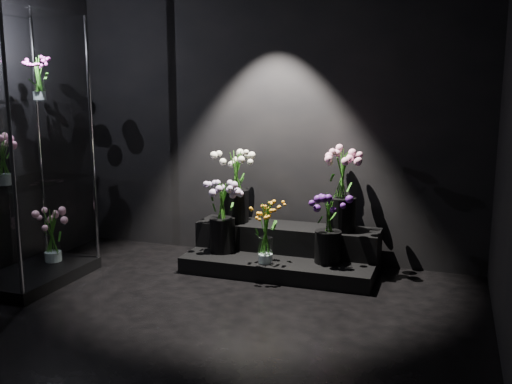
% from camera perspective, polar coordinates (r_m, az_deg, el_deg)
% --- Properties ---
extents(floor, '(4.00, 4.00, 0.00)m').
position_cam_1_polar(floor, '(3.96, -7.60, -14.30)').
color(floor, black).
rests_on(floor, ground).
extents(wall_back, '(4.00, 0.00, 4.00)m').
position_cam_1_polar(wall_back, '(5.45, 1.57, 7.90)').
color(wall_back, black).
rests_on(wall_back, floor).
extents(display_riser, '(1.71, 0.76, 0.38)m').
position_cam_1_polar(display_riser, '(5.27, 2.81, -5.94)').
color(display_riser, black).
rests_on(display_riser, floor).
extents(display_case, '(0.61, 1.02, 2.25)m').
position_cam_1_polar(display_case, '(5.07, -21.92, 3.80)').
color(display_case, black).
rests_on(display_case, floor).
extents(bouquet_orange_bells, '(0.32, 0.32, 0.55)m').
position_cam_1_polar(bouquet_orange_bells, '(4.90, 0.96, -3.95)').
color(bouquet_orange_bells, white).
rests_on(bouquet_orange_bells, display_riser).
extents(bouquet_lilac, '(0.46, 0.46, 0.64)m').
position_cam_1_polar(bouquet_lilac, '(5.23, -3.40, -2.05)').
color(bouquet_lilac, black).
rests_on(bouquet_lilac, display_riser).
extents(bouquet_purple, '(0.44, 0.44, 0.62)m').
position_cam_1_polar(bouquet_purple, '(4.94, 7.26, -3.07)').
color(bouquet_purple, black).
rests_on(bouquet_purple, display_riser).
extents(bouquet_cream_roses, '(0.44, 0.44, 0.67)m').
position_cam_1_polar(bouquet_cream_roses, '(5.37, -2.01, 1.11)').
color(bouquet_cream_roses, black).
rests_on(bouquet_cream_roses, display_riser).
extents(bouquet_pink_roses, '(0.44, 0.44, 0.72)m').
position_cam_1_polar(bouquet_pink_roses, '(5.10, 8.58, 0.55)').
color(bouquet_pink_roses, black).
rests_on(bouquet_pink_roses, display_riser).
extents(bouquet_case_pink, '(0.33, 0.33, 0.41)m').
position_cam_1_polar(bouquet_case_pink, '(4.95, -23.97, 3.22)').
color(bouquet_case_pink, white).
rests_on(bouquet_case_pink, display_case).
extents(bouquet_case_magenta, '(0.24, 0.24, 0.36)m').
position_cam_1_polar(bouquet_case_magenta, '(5.16, -20.94, 10.69)').
color(bouquet_case_magenta, white).
rests_on(bouquet_case_magenta, display_case).
extents(bouquet_case_base_pink, '(0.39, 0.39, 0.48)m').
position_cam_1_polar(bouquet_case_base_pink, '(5.41, -19.75, -3.98)').
color(bouquet_case_base_pink, white).
rests_on(bouquet_case_base_pink, display_case).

